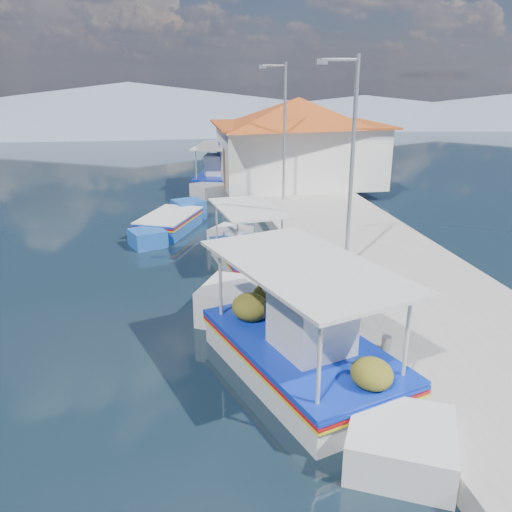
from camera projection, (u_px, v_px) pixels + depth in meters
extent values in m
plane|color=black|center=(197.00, 321.00, 13.42)|extent=(160.00, 160.00, 0.00)
cube|color=#A9A69E|center=(345.00, 235.00, 19.84)|extent=(5.00, 44.00, 0.50)
cylinder|color=#A5A8AD|center=(386.00, 343.00, 10.99)|extent=(0.20, 0.20, 0.30)
cylinder|color=#A5A8AD|center=(320.00, 263.00, 15.66)|extent=(0.20, 0.20, 0.30)
cylinder|color=#A5A8AD|center=(280.00, 214.00, 21.25)|extent=(0.20, 0.20, 0.30)
cylinder|color=#A5A8AD|center=(256.00, 185.00, 26.85)|extent=(0.20, 0.20, 0.30)
cube|color=silver|center=(301.00, 365.00, 10.93)|extent=(3.69, 5.13, 1.01)
cube|color=silver|center=(311.00, 301.00, 13.75)|extent=(2.26, 2.26, 1.12)
cube|color=silver|center=(286.00, 464.00, 8.17)|extent=(2.20, 2.20, 0.96)
cube|color=#0D2BB3|center=(302.00, 345.00, 10.78)|extent=(3.80, 5.28, 0.06)
cube|color=#AD0E13|center=(302.00, 349.00, 10.81)|extent=(3.80, 5.28, 0.05)
cube|color=gold|center=(302.00, 352.00, 10.83)|extent=(3.80, 5.28, 0.04)
cube|color=#0D2BB3|center=(302.00, 342.00, 10.76)|extent=(3.81, 5.25, 0.05)
cube|color=brown|center=(302.00, 343.00, 10.77)|extent=(3.48, 4.98, 0.05)
cube|color=silver|center=(301.00, 325.00, 10.28)|extent=(1.66, 1.72, 1.17)
cube|color=silver|center=(302.00, 296.00, 10.08)|extent=(1.81, 1.86, 0.06)
cylinder|color=beige|center=(270.00, 269.00, 12.44)|extent=(0.07, 0.07, 1.70)
cylinder|color=beige|center=(350.00, 274.00, 12.16)|extent=(0.07, 0.07, 1.70)
cylinder|color=beige|center=(238.00, 349.00, 8.82)|extent=(0.07, 0.07, 1.70)
cylinder|color=beige|center=(351.00, 358.00, 8.54)|extent=(0.07, 0.07, 1.70)
cube|color=silver|center=(304.00, 266.00, 10.21)|extent=(3.80, 5.16, 0.07)
ellipsoid|color=#4A4A13|center=(289.00, 300.00, 12.12)|extent=(0.81, 0.89, 0.61)
ellipsoid|color=#4A4A13|center=(322.00, 294.00, 12.52)|extent=(0.68, 0.75, 0.51)
ellipsoid|color=#4A4A13|center=(306.00, 384.00, 8.86)|extent=(0.72, 0.80, 0.54)
sphere|color=orange|center=(356.00, 299.00, 10.94)|extent=(0.43, 0.43, 0.43)
cube|color=silver|center=(247.00, 262.00, 17.15)|extent=(2.16, 3.41, 0.82)
cube|color=silver|center=(247.00, 239.00, 19.15)|extent=(1.73, 1.73, 0.90)
cube|color=silver|center=(248.00, 286.00, 15.18)|extent=(1.69, 1.69, 0.77)
cube|color=#0D2BB3|center=(247.00, 251.00, 17.03)|extent=(2.22, 3.51, 0.05)
cube|color=#AD0E13|center=(247.00, 253.00, 17.05)|extent=(2.22, 3.51, 0.04)
cube|color=gold|center=(247.00, 254.00, 17.07)|extent=(2.22, 3.51, 0.03)
cube|color=#1C50A9|center=(247.00, 249.00, 17.01)|extent=(2.23, 3.49, 0.04)
cube|color=brown|center=(247.00, 250.00, 17.02)|extent=(2.01, 3.33, 0.04)
cylinder|color=beige|center=(227.00, 218.00, 18.05)|extent=(0.06, 0.06, 1.38)
cylinder|color=beige|center=(267.00, 218.00, 18.08)|extent=(0.06, 0.06, 1.38)
cylinder|color=beige|center=(224.00, 242.00, 15.51)|extent=(0.06, 0.06, 1.38)
cylinder|color=beige|center=(271.00, 242.00, 15.54)|extent=(0.06, 0.06, 1.38)
cube|color=silver|center=(247.00, 208.00, 16.57)|extent=(2.24, 3.42, 0.06)
cube|color=#1C50A9|center=(170.00, 226.00, 21.11)|extent=(2.78, 3.54, 0.88)
cube|color=#1C50A9|center=(150.00, 213.00, 22.75)|extent=(1.55, 1.55, 0.97)
cube|color=#1C50A9|center=(193.00, 239.00, 19.50)|extent=(1.50, 1.50, 0.83)
cube|color=#0D2BB3|center=(169.00, 216.00, 20.98)|extent=(2.86, 3.65, 0.06)
cube|color=#AD0E13|center=(169.00, 218.00, 21.01)|extent=(2.86, 3.65, 0.05)
cube|color=gold|center=(170.00, 220.00, 21.03)|extent=(2.86, 3.65, 0.04)
cube|color=silver|center=(169.00, 215.00, 20.96)|extent=(2.87, 3.63, 0.05)
cube|color=brown|center=(169.00, 216.00, 20.97)|extent=(2.63, 3.43, 0.05)
cube|color=silver|center=(218.00, 183.00, 29.52)|extent=(3.09, 4.42, 0.94)
cube|color=silver|center=(202.00, 173.00, 31.76)|extent=(2.04, 2.04, 1.04)
cube|color=silver|center=(236.00, 192.00, 27.30)|extent=(1.99, 1.99, 0.89)
cube|color=#0D2BB3|center=(218.00, 175.00, 29.37)|extent=(3.18, 4.55, 0.06)
cube|color=#AD0E13|center=(218.00, 177.00, 29.40)|extent=(3.18, 4.55, 0.05)
cube|color=gold|center=(218.00, 178.00, 29.42)|extent=(3.18, 4.55, 0.04)
cube|color=#0D2BB3|center=(218.00, 174.00, 29.35)|extent=(3.19, 4.51, 0.05)
cube|color=brown|center=(218.00, 174.00, 29.36)|extent=(2.91, 4.29, 0.05)
cube|color=silver|center=(220.00, 166.00, 28.93)|extent=(1.45, 1.55, 1.09)
cube|color=silver|center=(219.00, 155.00, 28.74)|extent=(1.58, 1.68, 0.06)
cylinder|color=beige|center=(193.00, 157.00, 30.21)|extent=(0.07, 0.07, 1.59)
cylinder|color=beige|center=(220.00, 155.00, 30.87)|extent=(0.07, 0.07, 1.59)
cylinder|color=beige|center=(214.00, 166.00, 27.33)|extent=(0.07, 0.07, 1.59)
cylinder|color=beige|center=(243.00, 164.00, 28.00)|extent=(0.07, 0.07, 1.59)
cube|color=silver|center=(217.00, 146.00, 28.84)|extent=(3.19, 4.44, 0.07)
cube|color=silver|center=(297.00, 154.00, 27.71)|extent=(8.00, 6.00, 3.00)
cube|color=#C6601B|center=(298.00, 124.00, 27.20)|extent=(8.64, 6.48, 0.10)
pyramid|color=#C6601B|center=(299.00, 111.00, 26.99)|extent=(10.49, 10.49, 1.40)
cube|color=brown|center=(225.00, 169.00, 26.33)|extent=(0.06, 1.00, 2.00)
cube|color=#0D2BB3|center=(220.00, 150.00, 28.47)|extent=(0.06, 1.20, 0.90)
cylinder|color=#A5A8AD|center=(352.00, 167.00, 14.85)|extent=(0.12, 0.12, 6.00)
cylinder|color=#A5A8AD|center=(340.00, 59.00, 13.84)|extent=(1.00, 0.08, 0.08)
cube|color=#A5A8AD|center=(322.00, 61.00, 13.78)|extent=(0.30, 0.14, 0.14)
cylinder|color=#A5A8AD|center=(284.00, 134.00, 23.24)|extent=(0.12, 0.12, 6.00)
cylinder|color=#A5A8AD|center=(274.00, 65.00, 22.24)|extent=(1.00, 0.08, 0.08)
cube|color=#A5A8AD|center=(263.00, 67.00, 22.18)|extent=(0.30, 0.14, 0.14)
cone|color=slate|center=(130.00, 105.00, 64.10)|extent=(96.00, 96.00, 5.50)
cone|color=slate|center=(363.00, 110.00, 68.96)|extent=(76.80, 76.80, 3.80)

